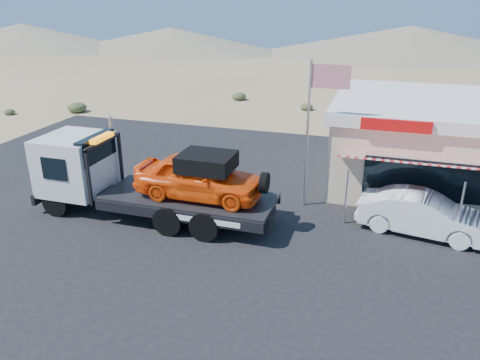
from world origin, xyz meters
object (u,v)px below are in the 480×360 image
Objects in this scene: tow_truck at (147,176)px; jerky_store at (449,142)px; flagpole at (314,119)px; white_sedan at (423,214)px.

jerky_store reaches higher than tow_truck.
flagpole is at bearing 25.45° from tow_truck.
tow_truck is 2.03× the size of white_sedan.
flagpole reaches higher than white_sedan.
jerky_store is 7.36m from flagpole.
tow_truck is at bearing -147.62° from jerky_store.
white_sedan is (10.34, 1.68, -0.91)m from tow_truck.
white_sedan is 5.87m from jerky_store.
white_sedan is 0.45× the size of jerky_store.
flagpole is (-4.38, 1.15, 2.98)m from white_sedan.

